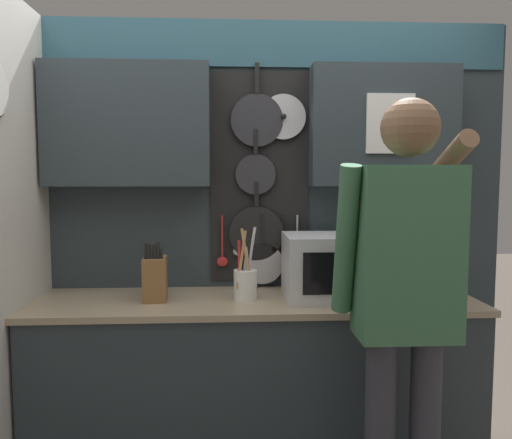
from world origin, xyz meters
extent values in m
cube|color=#2D383D|center=(0.00, 0.00, 0.44)|extent=(2.12, 0.55, 0.89)
cube|color=tan|center=(0.00, 0.00, 0.90)|extent=(2.15, 0.58, 0.03)
cube|color=#2D383D|center=(0.00, 0.30, 1.16)|extent=(2.72, 0.04, 2.32)
cube|color=#2D5666|center=(0.00, 0.27, 2.20)|extent=(2.68, 0.02, 0.24)
cube|color=#2D383D|center=(-0.64, 0.20, 1.77)|extent=(0.83, 0.16, 0.62)
cube|color=#2D383D|center=(0.68, 0.20, 1.77)|extent=(0.76, 0.16, 0.62)
cube|color=black|center=(0.03, 0.27, 1.51)|extent=(0.52, 0.01, 1.10)
cylinder|color=#2D2D33|center=(0.02, 0.24, 1.80)|extent=(0.27, 0.02, 0.27)
cube|color=black|center=(0.02, 0.24, 2.02)|extent=(0.02, 0.02, 0.16)
cylinder|color=#2D2D33|center=(0.01, 0.24, 1.52)|extent=(0.21, 0.02, 0.21)
cube|color=black|center=(0.01, 0.24, 1.69)|extent=(0.02, 0.02, 0.13)
cylinder|color=black|center=(0.02, 0.24, 1.21)|extent=(0.29, 0.02, 0.29)
cube|color=black|center=(0.02, 0.24, 1.42)|extent=(0.02, 0.02, 0.13)
cylinder|color=#B7B7BC|center=(0.05, 0.24, 1.05)|extent=(0.22, 0.02, 0.22)
cube|color=black|center=(0.05, 0.24, 1.23)|extent=(0.02, 0.02, 0.16)
cylinder|color=silver|center=(0.16, 0.24, 1.82)|extent=(0.24, 0.01, 0.24)
sphere|color=black|center=(0.16, 0.22, 1.82)|extent=(0.03, 0.03, 0.03)
cylinder|color=red|center=(-0.17, 0.24, 1.19)|extent=(0.01, 0.01, 0.23)
ellipsoid|color=red|center=(-0.17, 0.24, 1.06)|extent=(0.06, 0.01, 0.05)
cylinder|color=silver|center=(-0.09, 0.24, 1.22)|extent=(0.01, 0.01, 0.18)
ellipsoid|color=silver|center=(-0.09, 0.24, 1.11)|extent=(0.05, 0.01, 0.04)
cylinder|color=silver|center=(-0.01, 0.24, 1.21)|extent=(0.01, 0.01, 0.20)
ellipsoid|color=silver|center=(-0.01, 0.24, 1.09)|extent=(0.05, 0.01, 0.04)
cylinder|color=silver|center=(0.07, 0.24, 1.19)|extent=(0.01, 0.01, 0.23)
ellipsoid|color=silver|center=(0.07, 0.24, 1.06)|extent=(0.04, 0.01, 0.04)
cylinder|color=black|center=(0.15, 0.24, 1.19)|extent=(0.01, 0.01, 0.23)
ellipsoid|color=black|center=(0.15, 0.24, 1.07)|extent=(0.04, 0.01, 0.04)
cylinder|color=silver|center=(0.24, 0.24, 1.22)|extent=(0.01, 0.01, 0.17)
ellipsoid|color=silver|center=(0.24, 0.24, 1.12)|extent=(0.05, 0.01, 0.05)
cube|color=white|center=(0.68, 0.11, 1.78)|extent=(0.24, 0.02, 0.30)
cube|color=silver|center=(0.41, -0.01, 1.07)|extent=(0.53, 0.35, 0.31)
cube|color=black|center=(0.35, -0.19, 1.07)|extent=(0.29, 0.01, 0.19)
cube|color=#333338|center=(0.59, -0.19, 1.07)|extent=(0.12, 0.01, 0.23)
cube|color=brown|center=(-0.49, -0.01, 1.02)|extent=(0.12, 0.16, 0.21)
cylinder|color=black|center=(-0.52, -0.04, 1.16)|extent=(0.02, 0.03, 0.07)
cylinder|color=black|center=(-0.51, -0.04, 1.16)|extent=(0.02, 0.03, 0.07)
cylinder|color=black|center=(-0.49, -0.04, 1.16)|extent=(0.02, 0.03, 0.07)
cylinder|color=black|center=(-0.48, -0.04, 1.16)|extent=(0.02, 0.03, 0.07)
cylinder|color=black|center=(-0.46, -0.04, 1.16)|extent=(0.02, 0.03, 0.08)
cylinder|color=black|center=(-0.45, -0.04, 1.15)|extent=(0.02, 0.02, 0.05)
cylinder|color=white|center=(-0.05, -0.01, 0.99)|extent=(0.11, 0.11, 0.14)
cylinder|color=silver|center=(-0.03, 0.01, 1.12)|extent=(0.06, 0.02, 0.29)
cylinder|color=tan|center=(-0.04, -0.02, 1.08)|extent=(0.06, 0.03, 0.22)
cylinder|color=tan|center=(-0.05, -0.02, 1.12)|extent=(0.06, 0.06, 0.29)
cylinder|color=tan|center=(-0.07, -0.02, 1.11)|extent=(0.05, 0.07, 0.28)
cylinder|color=silver|center=(-0.04, -0.01, 1.07)|extent=(0.03, 0.04, 0.20)
cylinder|color=black|center=(-0.07, 0.01, 1.07)|extent=(0.04, 0.04, 0.20)
cylinder|color=red|center=(-0.08, -0.02, 1.09)|extent=(0.02, 0.03, 0.23)
cube|color=#3D704C|center=(0.55, -0.53, 1.22)|extent=(0.38, 0.22, 0.67)
sphere|color=brown|center=(0.55, -0.53, 1.69)|extent=(0.22, 0.22, 0.22)
cylinder|color=#3D704C|center=(0.32, -0.50, 1.26)|extent=(0.08, 0.21, 0.59)
cylinder|color=brown|center=(0.78, -0.26, 1.53)|extent=(0.08, 0.57, 0.32)
camera|label=1|loc=(-0.13, -2.39, 1.51)|focal=35.00mm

